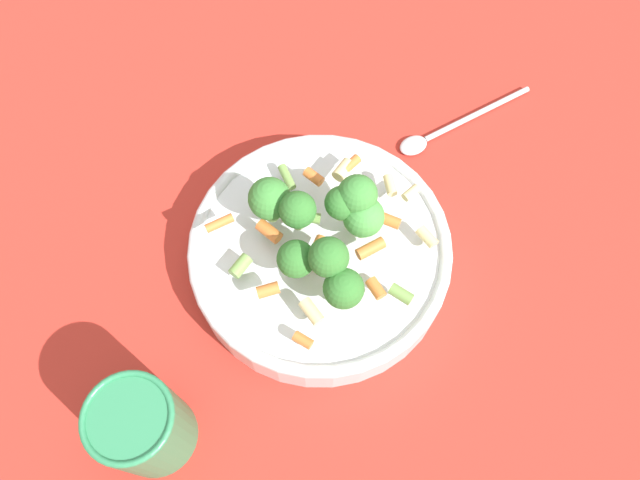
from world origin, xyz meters
TOP-DOWN VIEW (x-y plane):
  - ground_plane at (0.00, 0.00)m, footprint 3.00×3.00m
  - bowl at (0.00, 0.00)m, footprint 0.28×0.28m
  - pasta_salad at (-0.00, 0.00)m, footprint 0.24×0.22m
  - cup at (0.14, 0.21)m, footprint 0.08×0.08m
  - spoon at (-0.13, -0.19)m, footprint 0.17×0.13m

SIDE VIEW (x-z plane):
  - ground_plane at x=0.00m, z-range 0.00..0.00m
  - spoon at x=-0.13m, z-range 0.00..0.01m
  - bowl at x=0.00m, z-range 0.00..0.05m
  - cup at x=0.14m, z-range 0.00..0.12m
  - pasta_salad at x=0.00m, z-range 0.05..0.13m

